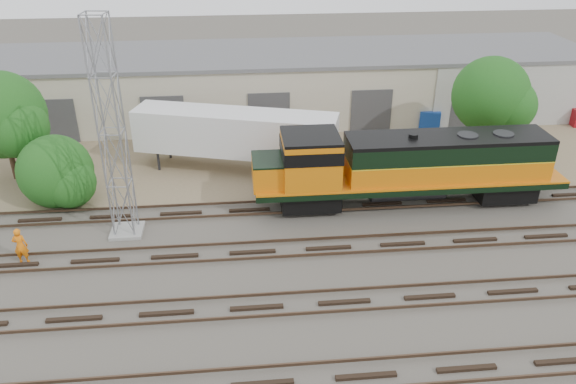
{
  "coord_description": "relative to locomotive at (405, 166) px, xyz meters",
  "views": [
    {
      "loc": [
        -0.54,
        -22.99,
        16.35
      ],
      "look_at": [
        2.1,
        4.0,
        2.2
      ],
      "focal_mm": 35.0,
      "sensor_mm": 36.0,
      "label": 1
    }
  ],
  "objects": [
    {
      "name": "tracks",
      "position": [
        -9.16,
        -9.0,
        -2.44
      ],
      "size": [
        80.0,
        20.4,
        0.28
      ],
      "color": "black",
      "rests_on": "ground"
    },
    {
      "name": "signal_tower",
      "position": [
        -15.98,
        -1.75,
        3.21
      ],
      "size": [
        1.73,
        1.73,
        11.77
      ],
      "rotation": [
        0.0,
        0.0,
        -0.1
      ],
      "color": "gray",
      "rests_on": "ground"
    },
    {
      "name": "dumpster_blue",
      "position": [
        5.72,
        12.31,
        -1.76
      ],
      "size": [
        1.9,
        1.82,
        1.5
      ],
      "primitive_type": "cube",
      "rotation": [
        0.0,
        0.0,
        -0.23
      ],
      "color": "#153D95",
      "rests_on": "ground"
    },
    {
      "name": "tree_west",
      "position": [
        -24.04,
        5.65,
        1.78
      ],
      "size": [
        5.77,
        5.49,
        7.19
      ],
      "color": "#382619",
      "rests_on": "ground"
    },
    {
      "name": "locomotive",
      "position": [
        0.0,
        0.0,
        0.0
      ],
      "size": [
        18.37,
        3.22,
        4.41
      ],
      "color": "black",
      "rests_on": "tracks"
    },
    {
      "name": "tree_mid",
      "position": [
        -20.36,
        2.3,
        -0.68
      ],
      "size": [
        4.64,
        4.42,
        4.42
      ],
      "color": "#382619",
      "rests_on": "ground"
    },
    {
      "name": "tree_east",
      "position": [
        8.05,
        6.49,
        1.81
      ],
      "size": [
        5.52,
        5.26,
        7.09
      ],
      "color": "#382619",
      "rests_on": "ground"
    },
    {
      "name": "dirt_strip",
      "position": [
        -9.16,
        9.0,
        -2.5
      ],
      "size": [
        80.0,
        16.0,
        0.02
      ],
      "primitive_type": "cube",
      "color": "#726047",
      "rests_on": "ground"
    },
    {
      "name": "warehouse",
      "position": [
        -9.12,
        16.98,
        0.14
      ],
      "size": [
        58.4,
        10.4,
        5.3
      ],
      "color": "#BAB39B",
      "rests_on": "ground"
    },
    {
      "name": "ground",
      "position": [
        -9.16,
        -6.0,
        -2.51
      ],
      "size": [
        140.0,
        140.0,
        0.0
      ],
      "primitive_type": "plane",
      "color": "#47423A",
      "rests_on": "ground"
    },
    {
      "name": "worker",
      "position": [
        -20.75,
        -4.16,
        -1.53
      ],
      "size": [
        0.73,
        0.49,
        1.97
      ],
      "primitive_type": "imported",
      "rotation": [
        0.0,
        0.0,
        3.17
      ],
      "color": "orange",
      "rests_on": "ground"
    },
    {
      "name": "semi_trailer",
      "position": [
        -9.5,
        5.7,
        0.09
      ],
      "size": [
        13.64,
        6.42,
        4.13
      ],
      "rotation": [
        0.0,
        0.0,
        -0.29
      ],
      "color": "silver",
      "rests_on": "ground"
    }
  ]
}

